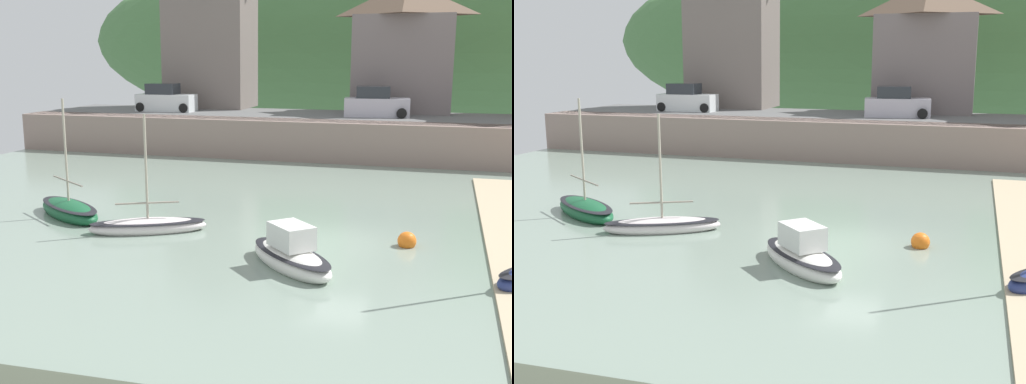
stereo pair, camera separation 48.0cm
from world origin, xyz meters
TOP-DOWN VIEW (x-y plane):
  - ground at (1.40, -9.56)m, footprint 48.00×41.00m
  - quay_seawall at (0.00, 17.50)m, footprint 48.00×9.40m
  - hillside_backdrop at (0.91, 55.20)m, footprint 80.00×44.00m
  - waterfront_building_left at (-13.88, 25.20)m, footprint 6.46×4.75m
  - waterfront_building_centre at (0.45, 25.20)m, footprint 6.93×5.37m
  - sailboat_blue_trim at (-6.57, -0.69)m, footprint 4.29×2.93m
  - rowboat_small_beached at (-0.71, -3.03)m, footprint 3.67×3.67m
  - sailboat_far_left at (-10.55, 0.43)m, footprint 4.29×3.52m
  - parked_car_near_slipway at (-15.64, 20.70)m, footprint 4.11×1.82m
  - parked_car_by_wall at (-0.88, 20.70)m, footprint 4.27×2.17m
  - mooring_buoy at (2.48, 0.17)m, footprint 0.62×0.62m

SIDE VIEW (x-z plane):
  - ground at x=1.40m, z-range -0.14..0.47m
  - mooring_buoy at x=2.48m, z-range -0.12..0.50m
  - sailboat_blue_trim at x=-6.57m, z-range -1.97..2.42m
  - sailboat_far_left at x=-10.55m, z-range -2.14..2.68m
  - rowboat_small_beached at x=-0.71m, z-range -0.39..1.13m
  - quay_seawall at x=0.00m, z-range 0.16..2.56m
  - parked_car_near_slipway at x=-15.64m, z-range 2.23..4.18m
  - parked_car_by_wall at x=-0.88m, z-range 2.23..4.18m
  - waterfront_building_centre at x=0.45m, z-range 2.49..11.28m
  - hillside_backdrop at x=0.91m, z-range -3.45..19.55m
  - waterfront_building_left at x=-13.88m, z-range 2.50..14.03m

